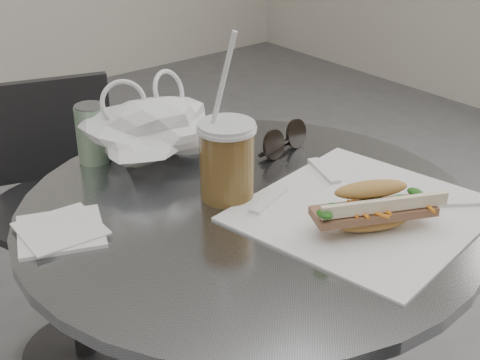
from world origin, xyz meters
TOP-DOWN VIEW (x-y plane):
  - cafe_table at (0.00, 0.20)m, footprint 0.76×0.76m
  - chair_far at (-0.03, 0.89)m, footprint 0.40×0.43m
  - sandwich_paper at (0.13, 0.07)m, footprint 0.41×0.40m
  - banh_mi at (0.09, 0.02)m, footprint 0.25×0.18m
  - iced_coffee at (-0.01, 0.25)m, footprint 0.10×0.10m
  - sunglasses at (0.19, 0.32)m, footprint 0.13×0.05m
  - plastic_bag at (-0.02, 0.44)m, footprint 0.24×0.18m
  - napkin_stack at (-0.28, 0.31)m, footprint 0.16×0.16m
  - drink_can at (-0.11, 0.52)m, footprint 0.06×0.06m

SIDE VIEW (x-z plane):
  - chair_far at x=-0.03m, z-range -0.04..0.70m
  - cafe_table at x=0.00m, z-range 0.10..0.84m
  - sandwich_paper at x=0.13m, z-range 0.74..0.74m
  - napkin_stack at x=-0.28m, z-range 0.74..0.75m
  - sunglasses at x=0.19m, z-range 0.73..0.79m
  - banh_mi at x=0.09m, z-range 0.74..0.82m
  - drink_can at x=-0.11m, z-range 0.74..0.85m
  - plastic_bag at x=-0.02m, z-range 0.74..0.86m
  - iced_coffee at x=-0.01m, z-range 0.67..0.95m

